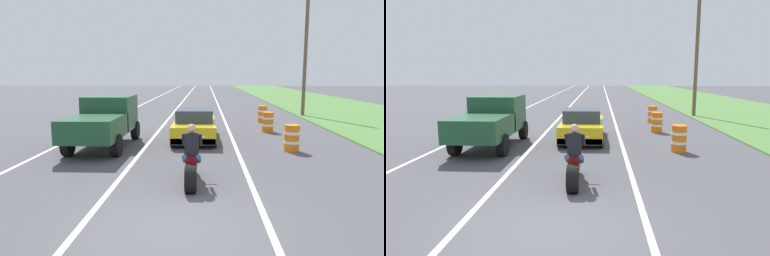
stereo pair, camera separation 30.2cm
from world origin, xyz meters
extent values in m
plane|color=#4C4C51|center=(0.00, 0.00, 0.00)|extent=(160.00, 160.00, 0.00)
cube|color=white|center=(-5.40, 20.00, 0.00)|extent=(0.14, 120.00, 0.01)
cube|color=white|center=(1.80, 20.00, 0.00)|extent=(0.14, 120.00, 0.01)
cube|color=white|center=(-1.80, 20.00, 0.00)|extent=(0.14, 120.00, 0.01)
cube|color=#517F3D|center=(11.92, 20.00, 0.03)|extent=(10.00, 120.00, 0.06)
cylinder|color=black|center=(0.23, 2.06, 0.35)|extent=(0.28, 0.69, 0.69)
cylinder|color=black|center=(0.23, 3.61, 0.31)|extent=(0.12, 0.63, 0.63)
cube|color=#590F0F|center=(0.23, 2.89, 0.61)|extent=(0.28, 1.10, 0.36)
cylinder|color=#B2B2B7|center=(0.23, 3.53, 0.68)|extent=(0.08, 0.36, 0.73)
cylinder|color=#A5A5AA|center=(0.23, 3.51, 1.11)|extent=(0.70, 0.05, 0.05)
cube|color=black|center=(0.23, 2.66, 1.09)|extent=(0.36, 0.24, 0.60)
sphere|color=tan|center=(0.23, 2.66, 1.51)|extent=(0.22, 0.22, 0.22)
cylinder|color=#384C7A|center=(0.05, 2.69, 0.69)|extent=(0.14, 0.47, 0.32)
cylinder|color=black|center=(0.01, 2.96, 1.14)|extent=(0.10, 0.51, 0.40)
cylinder|color=#384C7A|center=(0.41, 2.69, 0.69)|extent=(0.14, 0.47, 0.32)
cylinder|color=black|center=(0.45, 2.96, 1.14)|extent=(0.10, 0.51, 0.40)
cube|color=yellow|center=(0.11, 9.07, 0.53)|extent=(1.80, 4.30, 0.64)
cube|color=#333D4C|center=(0.11, 8.87, 1.11)|extent=(1.56, 1.70, 0.52)
cube|color=black|center=(0.11, 7.02, 0.29)|extent=(1.76, 0.20, 0.28)
cylinder|color=black|center=(-0.69, 10.67, 0.32)|extent=(0.24, 0.64, 0.64)
cylinder|color=black|center=(0.91, 10.67, 0.32)|extent=(0.24, 0.64, 0.64)
cylinder|color=black|center=(-0.69, 7.47, 0.32)|extent=(0.24, 0.64, 0.64)
cylinder|color=black|center=(0.91, 7.47, 0.32)|extent=(0.24, 0.64, 0.64)
cube|color=#1E4C2D|center=(-3.42, 8.28, 1.28)|extent=(1.90, 2.10, 1.40)
cube|color=#333D4C|center=(-3.42, 8.63, 1.67)|extent=(1.67, 0.29, 0.57)
cube|color=#1E4C2D|center=(-3.42, 6.03, 0.98)|extent=(1.90, 2.70, 0.80)
cylinder|color=black|center=(-4.29, 9.08, 0.40)|extent=(0.28, 0.80, 0.80)
cylinder|color=black|center=(-2.55, 9.08, 0.40)|extent=(0.28, 0.80, 0.80)
cylinder|color=black|center=(-4.29, 5.73, 0.40)|extent=(0.28, 0.80, 0.80)
cylinder|color=black|center=(-2.55, 5.73, 0.40)|extent=(0.28, 0.80, 0.80)
cylinder|color=brown|center=(7.32, 17.98, 3.93)|extent=(0.24, 0.24, 7.87)
cylinder|color=orange|center=(3.84, 6.84, 0.50)|extent=(0.56, 0.56, 1.00)
cylinder|color=white|center=(3.84, 6.84, 0.70)|extent=(0.58, 0.58, 0.10)
cylinder|color=white|center=(3.84, 6.84, 0.35)|extent=(0.58, 0.58, 0.10)
cylinder|color=orange|center=(3.73, 11.23, 0.50)|extent=(0.56, 0.56, 1.00)
cylinder|color=white|center=(3.73, 11.23, 0.70)|extent=(0.58, 0.58, 0.10)
cylinder|color=white|center=(3.73, 11.23, 0.35)|extent=(0.58, 0.58, 0.10)
cylinder|color=orange|center=(4.02, 14.67, 0.50)|extent=(0.56, 0.56, 1.00)
cylinder|color=white|center=(4.02, 14.67, 0.70)|extent=(0.58, 0.58, 0.10)
cylinder|color=white|center=(4.02, 14.67, 0.35)|extent=(0.58, 0.58, 0.10)
camera|label=1|loc=(0.57, -6.12, 2.89)|focal=32.43mm
camera|label=2|loc=(0.87, -6.11, 2.89)|focal=32.43mm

